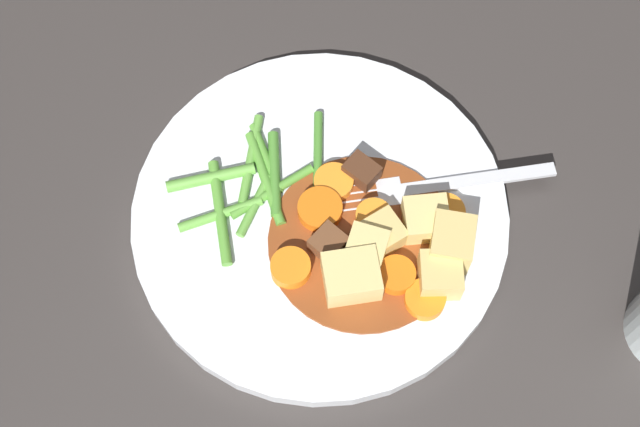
% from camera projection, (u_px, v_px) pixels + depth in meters
% --- Properties ---
extents(ground_plane, '(3.00, 3.00, 0.00)m').
position_uv_depth(ground_plane, '(320.00, 222.00, 0.68)').
color(ground_plane, '#383330').
extents(dinner_plate, '(0.27, 0.27, 0.02)m').
position_uv_depth(dinner_plate, '(320.00, 218.00, 0.67)').
color(dinner_plate, white).
rests_on(dinner_plate, ground_plane).
extents(stew_sauce, '(0.14, 0.14, 0.00)m').
position_uv_depth(stew_sauce, '(363.00, 242.00, 0.65)').
color(stew_sauce, brown).
rests_on(stew_sauce, dinner_plate).
extents(carrot_slice_0, '(0.04, 0.04, 0.01)m').
position_uv_depth(carrot_slice_0, '(425.00, 299.00, 0.63)').
color(carrot_slice_0, orange).
rests_on(carrot_slice_0, dinner_plate).
extents(carrot_slice_1, '(0.03, 0.03, 0.01)m').
position_uv_depth(carrot_slice_1, '(396.00, 276.00, 0.64)').
color(carrot_slice_1, orange).
rests_on(carrot_slice_1, dinner_plate).
extents(carrot_slice_2, '(0.03, 0.03, 0.01)m').
position_uv_depth(carrot_slice_2, '(338.00, 185.00, 0.67)').
color(carrot_slice_2, orange).
rests_on(carrot_slice_2, dinner_plate).
extents(carrot_slice_3, '(0.03, 0.03, 0.01)m').
position_uv_depth(carrot_slice_3, '(296.00, 271.00, 0.64)').
color(carrot_slice_3, orange).
rests_on(carrot_slice_3, dinner_plate).
extents(carrot_slice_4, '(0.03, 0.03, 0.01)m').
position_uv_depth(carrot_slice_4, '(320.00, 215.00, 0.66)').
color(carrot_slice_4, orange).
rests_on(carrot_slice_4, dinner_plate).
extents(carrot_slice_5, '(0.04, 0.04, 0.01)m').
position_uv_depth(carrot_slice_5, '(374.00, 218.00, 0.66)').
color(carrot_slice_5, orange).
rests_on(carrot_slice_5, dinner_plate).
extents(carrot_slice_6, '(0.04, 0.04, 0.01)m').
position_uv_depth(carrot_slice_6, '(445.00, 214.00, 0.66)').
color(carrot_slice_6, orange).
rests_on(carrot_slice_6, dinner_plate).
extents(potato_chunk_0, '(0.04, 0.04, 0.02)m').
position_uv_depth(potato_chunk_0, '(426.00, 220.00, 0.65)').
color(potato_chunk_0, '#E5CC7A').
rests_on(potato_chunk_0, dinner_plate).
extents(potato_chunk_1, '(0.04, 0.04, 0.03)m').
position_uv_depth(potato_chunk_1, '(452.00, 242.00, 0.64)').
color(potato_chunk_1, '#DBBC6B').
rests_on(potato_chunk_1, dinner_plate).
extents(potato_chunk_2, '(0.03, 0.03, 0.03)m').
position_uv_depth(potato_chunk_2, '(366.00, 250.00, 0.64)').
color(potato_chunk_2, '#E5CC7A').
rests_on(potato_chunk_2, dinner_plate).
extents(potato_chunk_3, '(0.05, 0.05, 0.03)m').
position_uv_depth(potato_chunk_3, '(351.00, 277.00, 0.63)').
color(potato_chunk_3, '#E5CC7A').
rests_on(potato_chunk_3, dinner_plate).
extents(potato_chunk_4, '(0.04, 0.04, 0.03)m').
position_uv_depth(potato_chunk_4, '(440.00, 275.00, 0.63)').
color(potato_chunk_4, '#DBBC6B').
rests_on(potato_chunk_4, dinner_plate).
extents(potato_chunk_5, '(0.04, 0.04, 0.02)m').
position_uv_depth(potato_chunk_5, '(382.00, 237.00, 0.65)').
color(potato_chunk_5, '#DBBC6B').
rests_on(potato_chunk_5, dinner_plate).
extents(meat_chunk_0, '(0.03, 0.03, 0.02)m').
position_uv_depth(meat_chunk_0, '(328.00, 244.00, 0.65)').
color(meat_chunk_0, brown).
rests_on(meat_chunk_0, dinner_plate).
extents(meat_chunk_1, '(0.03, 0.02, 0.02)m').
position_uv_depth(meat_chunk_1, '(362.00, 172.00, 0.67)').
color(meat_chunk_1, '#4C2B19').
rests_on(meat_chunk_1, dinner_plate).
extents(green_bean_0, '(0.04, 0.08, 0.01)m').
position_uv_depth(green_bean_0, '(318.00, 162.00, 0.68)').
color(green_bean_0, '#4C8E33').
rests_on(green_bean_0, dinner_plate).
extents(green_bean_1, '(0.05, 0.05, 0.01)m').
position_uv_depth(green_bean_1, '(266.00, 158.00, 0.68)').
color(green_bean_1, '#599E38').
rests_on(green_bean_1, dinner_plate).
extents(green_bean_2, '(0.04, 0.06, 0.01)m').
position_uv_depth(green_bean_2, '(269.00, 197.00, 0.67)').
color(green_bean_2, '#599E38').
rests_on(green_bean_2, dinner_plate).
extents(green_bean_3, '(0.06, 0.05, 0.01)m').
position_uv_depth(green_bean_3, '(211.00, 178.00, 0.67)').
color(green_bean_3, '#66AD42').
rests_on(green_bean_3, dinner_plate).
extents(green_bean_4, '(0.03, 0.07, 0.01)m').
position_uv_depth(green_bean_4, '(251.00, 159.00, 0.68)').
color(green_bean_4, '#66AD42').
rests_on(green_bean_4, dinner_plate).
extents(green_bean_5, '(0.01, 0.05, 0.01)m').
position_uv_depth(green_bean_5, '(254.00, 206.00, 0.66)').
color(green_bean_5, '#66AD42').
rests_on(green_bean_5, dinner_plate).
extents(green_bean_6, '(0.05, 0.05, 0.01)m').
position_uv_depth(green_bean_6, '(220.00, 214.00, 0.66)').
color(green_bean_6, '#66AD42').
rests_on(green_bean_6, dinner_plate).
extents(green_bean_7, '(0.04, 0.06, 0.01)m').
position_uv_depth(green_bean_7, '(275.00, 174.00, 0.67)').
color(green_bean_7, '#4C8E33').
rests_on(green_bean_7, dinner_plate).
extents(green_bean_8, '(0.06, 0.06, 0.01)m').
position_uv_depth(green_bean_8, '(265.00, 178.00, 0.67)').
color(green_bean_8, '#599E38').
rests_on(green_bean_8, dinner_plate).
extents(green_bean_9, '(0.05, 0.07, 0.01)m').
position_uv_depth(green_bean_9, '(220.00, 212.00, 0.66)').
color(green_bean_9, '#599E38').
rests_on(green_bean_9, dinner_plate).
extents(fork, '(0.15, 0.11, 0.00)m').
position_uv_depth(fork, '(430.00, 187.00, 0.67)').
color(fork, silver).
rests_on(fork, dinner_plate).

